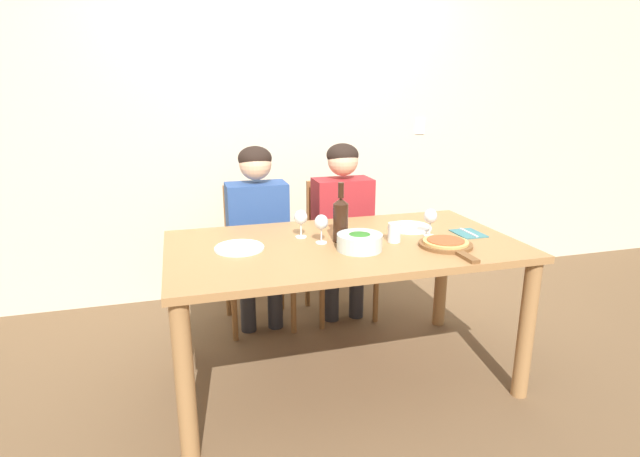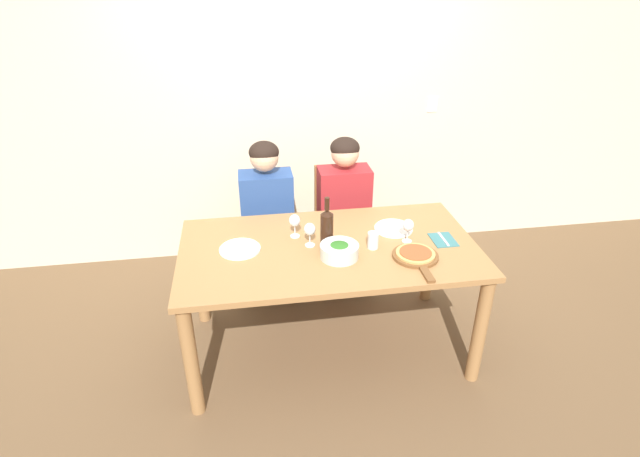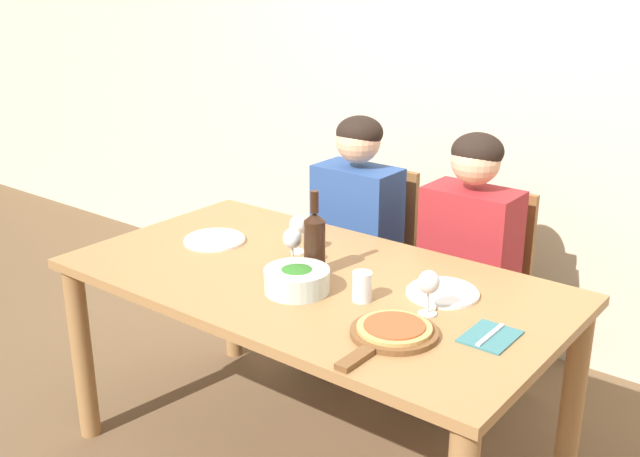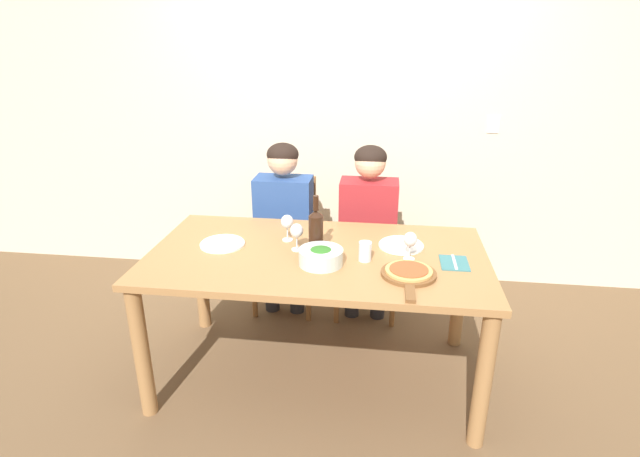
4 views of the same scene
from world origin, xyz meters
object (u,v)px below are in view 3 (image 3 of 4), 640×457
wine_glass_left (298,227)px  wine_glass_centre (292,240)px  chair_right (477,291)px  person_woman (355,221)px  wine_bottle (315,242)px  wine_glass_right (429,284)px  fork_on_napkin (490,336)px  pizza_on_board (392,332)px  dinner_plate_left (215,239)px  person_man (468,249)px  broccoli_bowl (297,280)px  chair_left (368,261)px  dinner_plate_right (443,292)px  water_tumbler (362,287)px

wine_glass_left → wine_glass_centre: 0.15m
chair_right → wine_glass_left: wine_glass_left is taller
person_woman → wine_glass_left: person_woman is taller
wine_bottle → wine_glass_right: 0.49m
chair_right → person_woman: (-0.57, -0.11, 0.23)m
fork_on_napkin → wine_bottle: bearing=175.0°
wine_bottle → pizza_on_board: (0.48, -0.24, -0.11)m
wine_bottle → wine_glass_left: size_ratio=2.06×
wine_glass_right → dinner_plate_left: bearing=176.8°
chair_right → wine_bottle: size_ratio=2.98×
wine_bottle → pizza_on_board: size_ratio=0.76×
dinner_plate_left → fork_on_napkin: (1.24, -0.07, -0.01)m
wine_bottle → dinner_plate_left: 0.53m
person_man → broccoli_bowl: bearing=-103.4°
person_woman → broccoli_bowl: size_ratio=5.34×
dinner_plate_left → wine_glass_left: size_ratio=1.63×
chair_left → dinner_plate_left: 0.88m
dinner_plate_right → person_woman: bearing=143.1°
broccoli_bowl → wine_glass_centre: (-0.15, 0.16, 0.06)m
wine_glass_right → wine_glass_centre: (-0.59, 0.04, 0.00)m
person_man → pizza_on_board: bearing=-76.2°
water_tumbler → pizza_on_board: bearing=-35.1°
dinner_plate_right → broccoli_bowl: bearing=-145.7°
broccoli_bowl → fork_on_napkin: bearing=8.0°
fork_on_napkin → person_woman: bearing=143.6°
chair_right → pizza_on_board: 1.12m
broccoli_bowl → dinner_plate_right: (0.41, 0.28, -0.03)m
dinner_plate_right → pizza_on_board: bearing=-85.4°
wine_glass_right → water_tumbler: size_ratio=1.50×
person_woman → wine_bottle: bearing=-65.5°
person_man → dinner_plate_right: (0.20, -0.58, 0.07)m
person_woman → dinner_plate_left: bearing=-106.3°
chair_left → fork_on_napkin: size_ratio=5.15×
wine_glass_centre → wine_bottle: bearing=-0.2°
person_man → dinner_plate_right: bearing=-70.9°
wine_glass_right → pizza_on_board: bearing=-92.3°
chair_left → pizza_on_board: 1.36m
broccoli_bowl → wine_glass_left: bearing=128.6°
person_woman → wine_glass_left: size_ratio=7.96×
chair_left → person_man: (0.57, -0.11, 0.23)m
person_woman → water_tumbler: 0.99m
water_tumbler → fork_on_napkin: (0.45, 0.02, -0.05)m
wine_glass_left → wine_glass_right: 0.69m
fork_on_napkin → person_man: bearing=121.2°
broccoli_bowl → pizza_on_board: (0.44, -0.08, -0.03)m
wine_glass_right → wine_glass_centre: bearing=175.8°
person_man → dinner_plate_right: 0.62m
wine_glass_right → wine_glass_centre: same height
broccoli_bowl → dinner_plate_left: broccoli_bowl is taller
person_woman → fork_on_napkin: 1.29m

